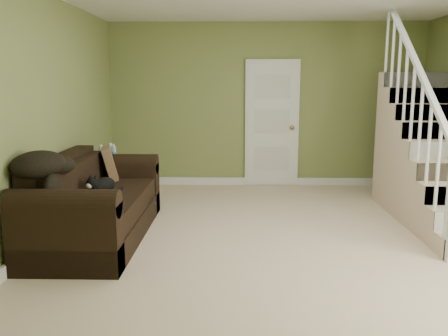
# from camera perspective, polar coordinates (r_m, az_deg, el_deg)

# --- Properties ---
(floor) EXTENTS (5.00, 5.50, 0.01)m
(floor) POSITION_cam_1_polar(r_m,az_deg,el_deg) (5.22, 6.72, -8.44)
(floor) COLOR #CAB492
(floor) RESTS_ON ground
(wall_back) EXTENTS (5.00, 0.04, 2.60)m
(wall_back) POSITION_cam_1_polar(r_m,az_deg,el_deg) (7.69, 5.05, 7.52)
(wall_back) COLOR olive
(wall_back) RESTS_ON floor
(wall_front) EXTENTS (5.00, 0.04, 2.60)m
(wall_front) POSITION_cam_1_polar(r_m,az_deg,el_deg) (2.25, 13.78, 0.47)
(wall_front) COLOR olive
(wall_front) RESTS_ON floor
(wall_left) EXTENTS (0.04, 5.50, 2.60)m
(wall_left) POSITION_cam_1_polar(r_m,az_deg,el_deg) (5.33, -20.93, 5.64)
(wall_left) COLOR olive
(wall_left) RESTS_ON floor
(baseboard_back) EXTENTS (5.00, 0.04, 0.12)m
(baseboard_back) POSITION_cam_1_polar(r_m,az_deg,el_deg) (7.82, 4.92, -1.60)
(baseboard_back) COLOR white
(baseboard_back) RESTS_ON floor
(baseboard_left) EXTENTS (0.04, 5.50, 0.12)m
(baseboard_left) POSITION_cam_1_polar(r_m,az_deg,el_deg) (5.55, -19.81, -7.21)
(baseboard_left) COLOR white
(baseboard_left) RESTS_ON floor
(door) EXTENTS (0.86, 0.12, 2.02)m
(door) POSITION_cam_1_polar(r_m,az_deg,el_deg) (7.68, 5.79, 5.30)
(door) COLOR white
(door) RESTS_ON floor
(staircase) EXTENTS (1.00, 2.51, 2.82)m
(staircase) POSITION_cam_1_polar(r_m,az_deg,el_deg) (6.47, 23.91, 0.26)
(staircase) COLOR #CAB492
(staircase) RESTS_ON floor
(sofa) EXTENTS (0.98, 2.26, 0.89)m
(sofa) POSITION_cam_1_polar(r_m,az_deg,el_deg) (5.33, -15.43, -4.52)
(sofa) COLOR black
(sofa) RESTS_ON floor
(side_table) EXTENTS (0.54, 0.54, 0.85)m
(side_table) POSITION_cam_1_polar(r_m,az_deg,el_deg) (6.62, -13.54, -1.76)
(side_table) COLOR black
(side_table) RESTS_ON floor
(cat) EXTENTS (0.30, 0.51, 0.24)m
(cat) POSITION_cam_1_polar(r_m,az_deg,el_deg) (5.24, -14.40, -2.07)
(cat) COLOR black
(cat) RESTS_ON sofa
(banana) EXTENTS (0.09, 0.20, 0.05)m
(banana) POSITION_cam_1_polar(r_m,az_deg,el_deg) (5.08, -15.13, -3.25)
(banana) COLOR yellow
(banana) RESTS_ON sofa
(throw_pillow) EXTENTS (0.30, 0.44, 0.42)m
(throw_pillow) POSITION_cam_1_polar(r_m,az_deg,el_deg) (6.02, -13.56, 0.54)
(throw_pillow) COLOR #4D301F
(throw_pillow) RESTS_ON sofa
(throw_blanket) EXTENTS (0.55, 0.67, 0.25)m
(throw_blanket) POSITION_cam_1_polar(r_m,az_deg,el_deg) (4.66, -21.40, 0.39)
(throw_blanket) COLOR black
(throw_blanket) RESTS_ON sofa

